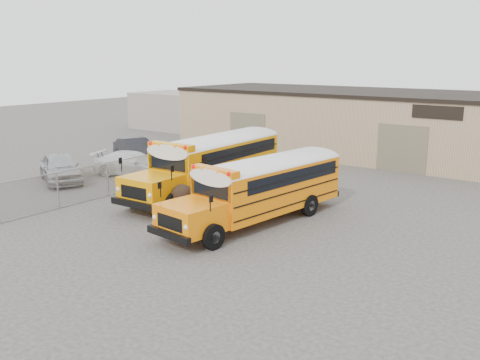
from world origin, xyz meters
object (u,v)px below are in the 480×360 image
Objects in this scene: car_silver at (60,168)px; car_white at (134,164)px; school_bus_right at (337,165)px; school_bus_left at (274,144)px; tarp_bundle at (182,199)px; car_dark at (136,150)px.

car_white is (2.09, 3.75, -0.10)m from car_silver.
car_silver is (-14.36, -6.71, -0.82)m from school_bus_right.
school_bus_left is at bearing -14.32° from car_silver.
car_white is at bearing -2.87° from car_silver.
school_bus_left is at bearing 152.53° from school_bus_right.
car_silver reaches higher than car_white.
car_white is at bearing -136.21° from school_bus_left.
car_dark is (-11.44, 7.56, 0.06)m from tarp_bundle.
school_bus_left reaches higher than school_bus_right.
car_dark is (-9.52, -2.94, -1.00)m from school_bus_left.
tarp_bundle is 0.30× the size of car_dark.
school_bus_left is 2.15× the size of car_white.
school_bus_right is 12.65m from car_white.
car_silver is 6.95m from car_dark.
tarp_bundle is (-4.03, -7.41, -0.91)m from school_bus_right.
car_silver is at bearing -130.61° from school_bus_left.
tarp_bundle is at bearing -79.66° from school_bus_left.
school_bus_left reaches higher than car_silver.
car_silver reaches higher than car_dark.
school_bus_right is 8.49m from tarp_bundle.
car_dark is (-15.47, 0.15, -0.85)m from school_bus_right.
car_dark reaches higher than car_white.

